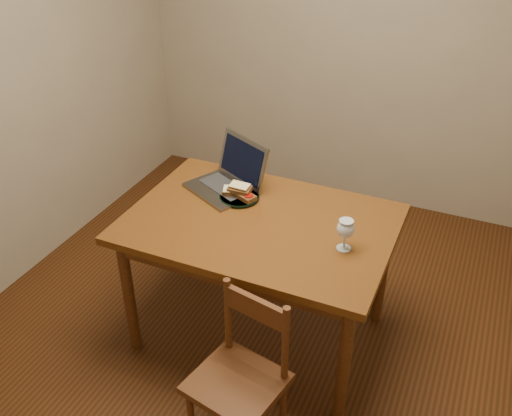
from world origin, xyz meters
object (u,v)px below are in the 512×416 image
at_px(milk_glass, 345,235).
at_px(laptop, 230,176).
at_px(table, 260,235).
at_px(chair, 240,372).
at_px(plate, 239,197).

relative_size(milk_glass, laptop, 0.34).
height_order(table, milk_glass, milk_glass).
height_order(milk_glass, laptop, laptop).
relative_size(chair, plate, 2.04).
distance_m(table, laptop, 0.40).
height_order(chair, laptop, laptop).
distance_m(chair, milk_glass, 0.76).
height_order(plate, laptop, laptop).
bearing_deg(table, milk_glass, -7.59).
xyz_separation_m(milk_glass, laptop, (-0.72, 0.30, -0.01)).
bearing_deg(table, plate, 140.99).
bearing_deg(chair, plate, 126.47).
bearing_deg(milk_glass, plate, 161.84).
distance_m(plate, laptop, 0.15).
bearing_deg(table, chair, -73.53).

